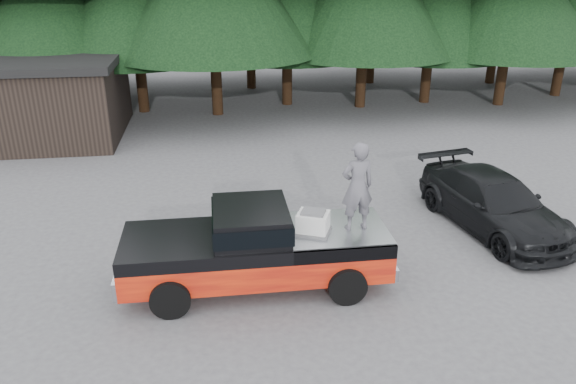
{
  "coord_description": "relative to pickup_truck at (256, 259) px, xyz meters",
  "views": [
    {
      "loc": [
        -1.2,
        -11.57,
        6.88
      ],
      "look_at": [
        0.37,
        0.0,
        1.97
      ],
      "focal_mm": 35.0,
      "sensor_mm": 36.0,
      "label": 1
    }
  ],
  "objects": [
    {
      "name": "utility_building",
      "position": [
        -8.57,
        12.64,
        1.0
      ],
      "size": [
        8.4,
        6.4,
        3.3
      ],
      "color": "black",
      "rests_on": "ground"
    },
    {
      "name": "air_compressor",
      "position": [
        1.23,
        -0.2,
        0.89
      ],
      "size": [
        0.81,
        0.75,
        0.45
      ],
      "primitive_type": "cube",
      "rotation": [
        0.0,
        0.0,
        -0.4
      ],
      "color": "silver",
      "rests_on": "pickup_truck"
    },
    {
      "name": "parked_car",
      "position": [
        6.59,
        2.03,
        0.07
      ],
      "size": [
        3.02,
        5.4,
        1.48
      ],
      "primitive_type": "imported",
      "rotation": [
        0.0,
        0.0,
        0.2
      ],
      "color": "black",
      "rests_on": "ground"
    },
    {
      "name": "ground",
      "position": [
        0.43,
        0.64,
        -0.67
      ],
      "size": [
        120.0,
        120.0,
        0.0
      ],
      "primitive_type": "plane",
      "color": "#47474A",
      "rests_on": "ground"
    },
    {
      "name": "man_on_bed",
      "position": [
        2.2,
        -0.11,
        1.66
      ],
      "size": [
        0.78,
        0.57,
        1.99
      ],
      "primitive_type": "imported",
      "rotation": [
        0.0,
        0.0,
        3.28
      ],
      "color": "#54535A",
      "rests_on": "pickup_truck"
    },
    {
      "name": "pickup_truck",
      "position": [
        0.0,
        0.0,
        0.0
      ],
      "size": [
        6.0,
        2.04,
        1.33
      ],
      "primitive_type": null,
      "color": "red",
      "rests_on": "ground"
    },
    {
      "name": "truck_cab",
      "position": [
        -0.1,
        -0.0,
        0.96
      ],
      "size": [
        1.66,
        1.9,
        0.59
      ],
      "primitive_type": "cube",
      "color": "black",
      "rests_on": "pickup_truck"
    }
  ]
}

